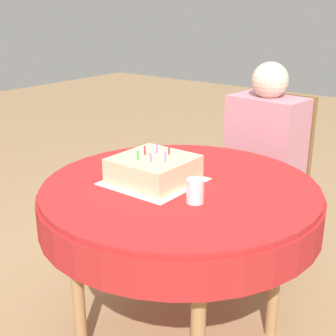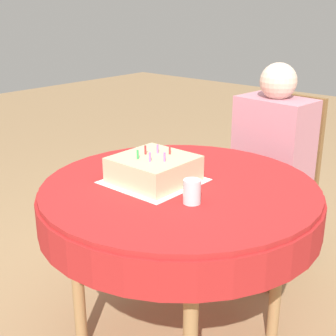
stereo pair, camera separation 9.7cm
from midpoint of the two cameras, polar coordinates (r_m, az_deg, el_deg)
dining_table at (r=1.83m, az=2.93°, el=-4.61°), size 1.09×1.09×0.74m
chair at (r=2.56m, az=14.33°, el=-1.28°), size 0.41×0.41×0.95m
person at (r=2.43m, az=13.49°, el=1.87°), size 0.39×0.34×1.13m
napkin at (r=1.83m, az=-0.21°, el=-1.61°), size 0.33×0.33×0.00m
birthday_cake at (r=1.81m, az=-0.21°, el=-0.13°), size 0.28×0.28×0.13m
drinking_glass at (r=1.62m, az=4.66°, el=-2.89°), size 0.06×0.06×0.09m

